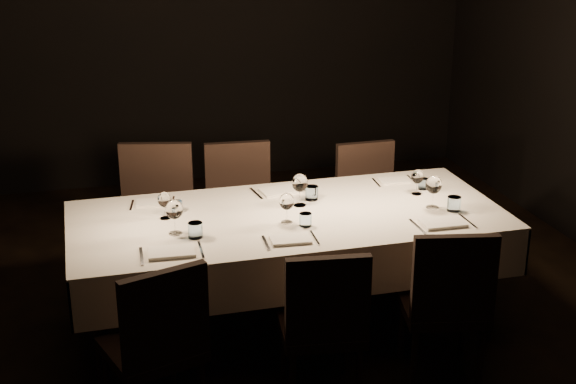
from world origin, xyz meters
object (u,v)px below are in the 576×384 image
object	(u,v)px
chair_near_left	(158,339)
chair_far_left	(156,214)
chair_near_right	(447,298)
chair_far_center	(240,206)
dining_table	(288,226)
chair_near_center	(324,319)
chair_far_right	(369,200)

from	to	relation	value
chair_near_left	chair_far_left	bearing A→B (deg)	-113.90
chair_near_right	chair_far_center	size ratio (longest dim) A/B	0.97
chair_far_left	dining_table	bearing A→B (deg)	-34.43
chair_near_center	chair_far_center	distance (m)	1.62
chair_far_center	chair_far_right	bearing A→B (deg)	0.79
chair_far_right	chair_near_left	bearing A→B (deg)	-137.82
dining_table	chair_far_left	world-z (taller)	chair_far_left
dining_table	chair_near_left	bearing A→B (deg)	-137.76
chair_far_center	chair_far_left	bearing A→B (deg)	-168.90
chair_near_center	chair_near_right	distance (m)	0.69
chair_far_left	chair_far_center	xyz separation A→B (m)	(0.58, 0.07, -0.03)
chair_far_center	chair_far_right	world-z (taller)	chair_far_center
chair_far_left	chair_far_right	distance (m)	1.50
chair_near_left	chair_near_center	bearing A→B (deg)	162.29
chair_far_left	chair_far_right	bearing A→B (deg)	13.95
chair_near_right	chair_far_right	world-z (taller)	chair_near_right
chair_near_right	chair_far_left	size ratio (longest dim) A/B	0.91
dining_table	chair_far_right	world-z (taller)	chair_far_right
dining_table	chair_near_left	size ratio (longest dim) A/B	2.79
dining_table	chair_near_right	world-z (taller)	chair_near_right
chair_far_right	chair_near_center	bearing A→B (deg)	-118.95
chair_near_right	chair_far_right	bearing A→B (deg)	-83.33
chair_near_center	chair_far_left	xyz separation A→B (m)	(-0.67, 1.55, 0.05)
chair_near_center	chair_far_center	world-z (taller)	chair_far_center
chair_far_left	chair_near_center	bearing A→B (deg)	-53.01
dining_table	chair_far_center	size ratio (longest dim) A/B	2.69
chair_near_center	chair_near_left	bearing A→B (deg)	7.26
chair_far_left	chair_far_center	bearing A→B (deg)	20.26
chair_near_right	chair_near_left	bearing A→B (deg)	12.56
dining_table	chair_far_left	xyz separation A→B (m)	(-0.69, 0.77, -0.14)
chair_near_left	chair_far_left	world-z (taller)	chair_far_left
chair_far_center	dining_table	bearing A→B (deg)	-77.89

